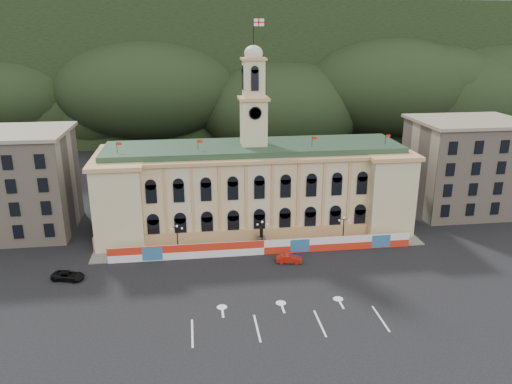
{
  "coord_description": "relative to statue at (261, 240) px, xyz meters",
  "views": [
    {
      "loc": [
        -11.3,
        -59.04,
        35.26
      ],
      "look_at": [
        -0.91,
        18.0,
        9.89
      ],
      "focal_mm": 35.0,
      "sensor_mm": 36.0,
      "label": 1
    }
  ],
  "objects": [
    {
      "name": "side_building_left",
      "position": [
        -43.0,
        12.93,
        8.14
      ],
      "size": [
        21.0,
        17.0,
        18.6
      ],
      "color": "tan",
      "rests_on": "ground"
    },
    {
      "name": "red_sedan",
      "position": [
        3.52,
        -6.57,
        -0.51
      ],
      "size": [
        2.73,
        4.56,
        1.35
      ],
      "primitive_type": "imported",
      "rotation": [
        0.0,
        0.0,
        1.41
      ],
      "color": "#A9180C",
      "rests_on": "ground"
    },
    {
      "name": "lamp_left",
      "position": [
        -14.0,
        -1.0,
        1.89
      ],
      "size": [
        1.96,
        0.44,
        5.15
      ],
      "color": "black",
      "rests_on": "ground"
    },
    {
      "name": "pavement",
      "position": [
        0.0,
        -0.25,
        -1.11
      ],
      "size": [
        56.0,
        5.5,
        0.16
      ],
      "primitive_type": "cube",
      "color": "slate",
      "rests_on": "ground"
    },
    {
      "name": "lamp_right",
      "position": [
        14.0,
        -1.0,
        1.89
      ],
      "size": [
        1.96,
        0.44,
        5.15
      ],
      "color": "black",
      "rests_on": "ground"
    },
    {
      "name": "statue",
      "position": [
        0.0,
        0.0,
        0.0
      ],
      "size": [
        1.4,
        1.4,
        3.72
      ],
      "color": "#595651",
      "rests_on": "ground"
    },
    {
      "name": "city_hall",
      "position": [
        0.0,
        9.63,
        6.66
      ],
      "size": [
        56.2,
        17.6,
        37.1
      ],
      "color": "beige",
      "rests_on": "ground"
    },
    {
      "name": "ground",
      "position": [
        0.0,
        -18.0,
        -1.19
      ],
      "size": [
        260.0,
        260.0,
        0.0
      ],
      "primitive_type": "plane",
      "color": "black",
      "rests_on": "ground"
    },
    {
      "name": "black_suv",
      "position": [
        -30.0,
        -7.78,
        -0.52
      ],
      "size": [
        4.66,
        5.92,
        1.33
      ],
      "primitive_type": "imported",
      "rotation": [
        0.0,
        0.0,
        1.3
      ],
      "color": "black",
      "rests_on": "ground"
    },
    {
      "name": "hill_ridge",
      "position": [
        0.03,
        103.99,
        18.3
      ],
      "size": [
        230.0,
        80.0,
        64.0
      ],
      "color": "black",
      "rests_on": "ground"
    },
    {
      "name": "side_building_right",
      "position": [
        43.0,
        12.93,
        8.14
      ],
      "size": [
        21.0,
        17.0,
        18.6
      ],
      "color": "tan",
      "rests_on": "ground"
    },
    {
      "name": "hoarding_fence",
      "position": [
        0.06,
        -2.93,
        0.06
      ],
      "size": [
        50.0,
        0.44,
        2.5
      ],
      "color": "red",
      "rests_on": "ground"
    },
    {
      "name": "lamp_center",
      "position": [
        0.0,
        -1.0,
        1.89
      ],
      "size": [
        1.96,
        0.44,
        5.15
      ],
      "color": "black",
      "rests_on": "ground"
    },
    {
      "name": "lane_markings",
      "position": [
        0.0,
        -23.0,
        -1.18
      ],
      "size": [
        26.0,
        10.0,
        0.02
      ],
      "primitive_type": null,
      "color": "white",
      "rests_on": "ground"
    }
  ]
}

